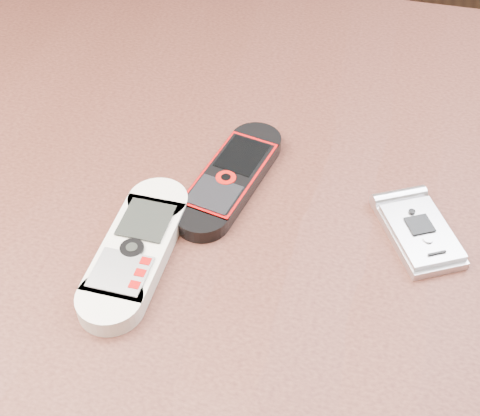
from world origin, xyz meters
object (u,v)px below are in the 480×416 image
nokia_black_red (231,178)px  nokia_white (136,250)px  motorola_razr (420,232)px  table (235,292)px

nokia_black_red → nokia_white: bearing=-105.5°
motorola_razr → table: bearing=156.1°
nokia_white → nokia_black_red: (0.05, 0.10, -0.00)m
nokia_black_red → motorola_razr: nokia_black_red is taller
nokia_white → nokia_black_red: size_ratio=1.02×
table → motorola_razr: motorola_razr is taller
table → nokia_white: size_ratio=7.83×
table → nokia_black_red: nokia_black_red is taller
table → motorola_razr: size_ratio=13.22×
table → nokia_white: nokia_white is taller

